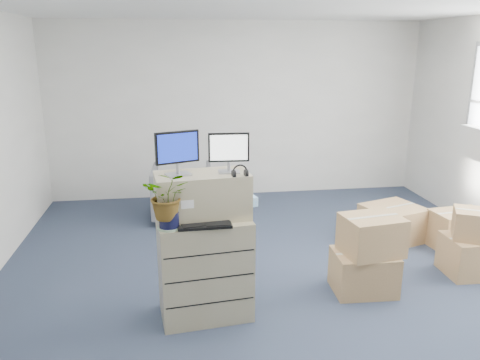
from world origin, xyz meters
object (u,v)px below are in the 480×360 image
Objects in this scene: filing_cabinet_lower at (205,268)px; water_bottle at (209,205)px; monitor_right at (229,150)px; potted_plant at (168,202)px; office_chair at (182,189)px; keyboard at (205,225)px; monitor_left at (177,151)px.

filing_cabinet_lower is 4.00× the size of water_bottle.
water_bottle is (-0.18, -0.02, -0.48)m from monitor_right.
monitor_right is 0.74× the size of potted_plant.
potted_plant is 0.56× the size of office_chair.
office_chair is at bearing 86.85° from filing_cabinet_lower.
keyboard is 0.23m from water_bottle.
filing_cabinet_lower is 2.67× the size of monitor_right.
filing_cabinet_lower is 0.78m from potted_plant.
office_chair is (-0.19, 2.58, -0.63)m from water_bottle.
keyboard is (-0.24, -0.21, -0.59)m from monitor_right.
filing_cabinet_lower is at bearing -151.26° from water_bottle.
filing_cabinet_lower is at bearing -23.65° from monitor_left.
filing_cabinet_lower is 0.59m from water_bottle.
office_chair is (-0.37, 2.56, -1.11)m from monitor_right.
water_bottle is at bearing 29.80° from potted_plant.
monitor_left reaches higher than potted_plant.
monitor_right is (0.44, 0.03, -0.02)m from monitor_left.
monitor_left is 0.84× the size of keyboard.
monitor_right reaches higher than keyboard.
monitor_left is 0.44m from potted_plant.
potted_plant reaches higher than water_bottle.
monitor_right is at bearing -15.87° from monitor_left.
keyboard is at bearing 95.70° from office_chair.
potted_plant is at bearing -154.98° from monitor_right.
water_bottle is (0.05, 0.20, 0.11)m from keyboard.
monitor_right is 1.50× the size of water_bottle.
monitor_left is 0.56m from water_bottle.
office_chair is at bearing 91.26° from keyboard.
water_bottle reaches higher than office_chair.
filing_cabinet_lower reaches higher than office_chair.
monitor_left is at bearing 63.77° from potted_plant.
potted_plant is at bearing -156.30° from filing_cabinet_lower.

